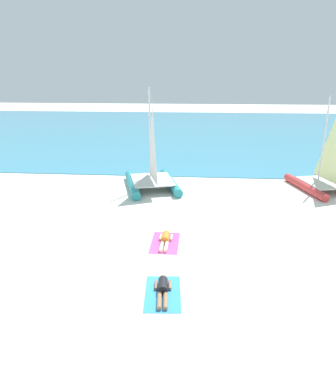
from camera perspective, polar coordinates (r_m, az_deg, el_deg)
ground_plane at (r=20.93m, az=1.02°, el=0.92°), size 120.00×120.00×0.00m
ocean_water at (r=42.41m, az=2.98°, el=10.10°), size 120.00×40.00×0.05m
sailboat_teal at (r=20.39m, az=-2.66°, el=2.93°), size 3.89×4.99×5.73m
sailboat_red at (r=21.96m, az=24.18°, el=2.25°), size 3.55×4.59×5.29m
towel_left at (r=14.09m, az=-0.49°, el=-8.29°), size 1.12×1.91×0.01m
sunbather_left at (r=14.09m, az=-0.46°, el=-7.71°), size 0.55×1.56×0.30m
towel_right at (r=11.18m, az=-0.86°, el=-16.24°), size 1.24×1.98×0.01m
sunbather_right at (r=11.16m, az=-0.86°, el=-15.52°), size 0.57×1.57×0.30m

